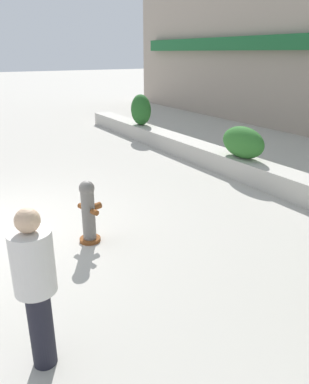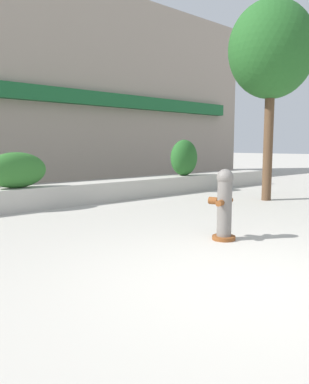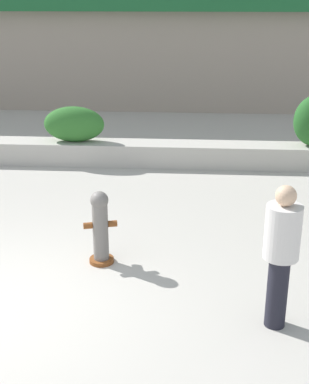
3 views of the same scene
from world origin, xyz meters
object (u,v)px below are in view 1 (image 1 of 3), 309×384
at_px(hedge_bush_1, 243,142).
at_px(pedestrian, 35,281).
at_px(hedge_bush_0, 141,110).
at_px(fire_hydrant, 88,211).

distance_m(hedge_bush_1, pedestrian, 7.04).
bearing_deg(hedge_bush_0, fire_hydrant, -34.97).
distance_m(fire_hydrant, pedestrian, 2.69).
distance_m(hedge_bush_0, fire_hydrant, 8.13).
height_order(hedge_bush_0, fire_hydrant, hedge_bush_0).
height_order(hedge_bush_0, pedestrian, pedestrian).
bearing_deg(hedge_bush_0, pedestrian, -34.13).
bearing_deg(hedge_bush_1, hedge_bush_0, 180.00).
relative_size(hedge_bush_1, fire_hydrant, 1.25).
bearing_deg(hedge_bush_0, hedge_bush_1, 0.00).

